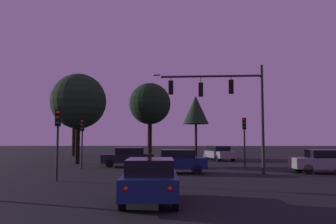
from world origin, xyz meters
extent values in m
plane|color=black|center=(0.00, 24.50, 0.00)|extent=(168.00, 168.00, 0.00)
cylinder|color=#232326|center=(6.40, 14.86, 3.48)|extent=(0.20, 0.20, 6.95)
cylinder|color=#232326|center=(3.17, 15.05, 6.27)|extent=(6.46, 0.52, 0.14)
ellipsoid|color=#F4EACC|center=(-0.35, 15.25, 6.42)|extent=(0.56, 0.28, 0.16)
cylinder|color=#232326|center=(4.46, 14.97, 6.14)|extent=(0.05, 0.05, 0.25)
cube|color=black|center=(4.46, 14.97, 5.56)|extent=(0.31, 0.26, 0.90)
sphere|color=red|center=(4.47, 15.11, 5.84)|extent=(0.18, 0.18, 0.18)
sphere|color=#56380C|center=(4.47, 15.11, 5.56)|extent=(0.18, 0.18, 0.18)
sphere|color=#0C4219|center=(4.47, 15.11, 5.28)|extent=(0.18, 0.18, 0.18)
cylinder|color=#232326|center=(2.53, 15.09, 6.06)|extent=(0.05, 0.05, 0.42)
cube|color=black|center=(2.53, 15.09, 5.40)|extent=(0.31, 0.26, 0.90)
sphere|color=red|center=(2.54, 15.22, 5.68)|extent=(0.18, 0.18, 0.18)
sphere|color=#56380C|center=(2.54, 15.22, 5.40)|extent=(0.18, 0.18, 0.18)
sphere|color=#0C4219|center=(2.54, 15.22, 5.12)|extent=(0.18, 0.18, 0.18)
cylinder|color=#232326|center=(0.59, 15.20, 6.14)|extent=(0.05, 0.05, 0.26)
cube|color=black|center=(0.59, 15.20, 5.56)|extent=(0.31, 0.26, 0.90)
sphere|color=red|center=(0.60, 15.34, 5.84)|extent=(0.18, 0.18, 0.18)
sphere|color=#56380C|center=(0.60, 15.34, 5.56)|extent=(0.18, 0.18, 0.18)
sphere|color=#0C4219|center=(0.60, 15.34, 5.28)|extent=(0.18, 0.18, 0.18)
cylinder|color=#232326|center=(-5.40, 11.30, 1.45)|extent=(0.12, 0.12, 2.89)
cube|color=black|center=(-5.40, 11.30, 3.34)|extent=(0.35, 0.31, 0.90)
sphere|color=red|center=(-5.37, 11.16, 3.62)|extent=(0.18, 0.18, 0.18)
sphere|color=#56380C|center=(-5.37, 11.16, 3.34)|extent=(0.18, 0.18, 0.18)
sphere|color=#0C4219|center=(-5.37, 11.16, 3.06)|extent=(0.18, 0.18, 0.18)
cylinder|color=#232326|center=(-6.09, 18.65, 1.41)|extent=(0.12, 0.12, 2.82)
cube|color=black|center=(-6.09, 18.65, 3.27)|extent=(0.33, 0.28, 0.90)
sphere|color=red|center=(-6.07, 18.52, 3.55)|extent=(0.18, 0.18, 0.18)
sphere|color=#56380C|center=(-6.07, 18.52, 3.27)|extent=(0.18, 0.18, 0.18)
sphere|color=#0C4219|center=(-6.07, 18.52, 2.99)|extent=(0.18, 0.18, 0.18)
cylinder|color=#232326|center=(6.27, 19.80, 1.49)|extent=(0.12, 0.12, 2.98)
cube|color=black|center=(6.27, 19.80, 3.43)|extent=(0.34, 0.30, 0.90)
sphere|color=red|center=(6.24, 19.66, 3.71)|extent=(0.18, 0.18, 0.18)
sphere|color=#56380C|center=(6.24, 19.66, 3.43)|extent=(0.18, 0.18, 0.18)
sphere|color=#0C4219|center=(6.24, 19.66, 3.15)|extent=(0.18, 0.18, 0.18)
cube|color=#0F1947|center=(-0.06, 5.37, 0.66)|extent=(1.97, 4.07, 0.68)
cube|color=black|center=(-0.05, 5.22, 1.26)|extent=(1.65, 2.22, 0.52)
cylinder|color=black|center=(-0.92, 6.67, 0.32)|extent=(0.22, 0.65, 0.64)
cylinder|color=black|center=(0.72, 6.72, 0.32)|extent=(0.22, 0.65, 0.64)
cylinder|color=black|center=(-0.83, 4.02, 0.32)|extent=(0.22, 0.65, 0.64)
cylinder|color=black|center=(0.81, 4.08, 0.32)|extent=(0.22, 0.65, 0.64)
sphere|color=red|center=(-0.63, 3.33, 0.76)|extent=(0.14, 0.14, 0.14)
sphere|color=red|center=(0.65, 3.38, 0.76)|extent=(0.14, 0.14, 0.14)
cube|color=gray|center=(10.53, 15.70, 0.66)|extent=(4.12, 1.96, 0.68)
cube|color=black|center=(10.68, 15.69, 1.26)|extent=(2.24, 1.65, 0.52)
cylinder|color=black|center=(9.17, 14.90, 0.32)|extent=(0.64, 0.22, 0.64)
cylinder|color=black|center=(9.21, 16.56, 0.32)|extent=(0.64, 0.22, 0.64)
cube|color=#0F1947|center=(0.90, 15.72, 0.66)|extent=(4.00, 1.84, 0.68)
cube|color=black|center=(1.05, 15.72, 1.26)|extent=(2.16, 1.58, 0.52)
cylinder|color=black|center=(-0.41, 14.90, 0.32)|extent=(0.64, 0.20, 0.64)
cylinder|color=black|center=(-0.42, 16.53, 0.32)|extent=(0.64, 0.20, 0.64)
cylinder|color=black|center=(2.22, 14.91, 0.32)|extent=(0.64, 0.20, 0.64)
cylinder|color=black|center=(2.22, 16.54, 0.32)|extent=(0.64, 0.20, 0.64)
sphere|color=red|center=(2.91, 15.09, 0.76)|extent=(0.14, 0.14, 0.14)
sphere|color=red|center=(2.90, 16.37, 0.76)|extent=(0.14, 0.14, 0.14)
cube|color=black|center=(-3.03, 20.88, 0.66)|extent=(4.46, 2.68, 0.68)
cube|color=black|center=(-2.88, 20.91, 1.26)|extent=(2.53, 2.03, 0.52)
cylinder|color=black|center=(-4.20, 19.78, 0.32)|extent=(0.67, 0.33, 0.64)
cylinder|color=black|center=(-4.55, 21.41, 0.32)|extent=(0.67, 0.33, 0.64)
cylinder|color=black|center=(-1.51, 20.34, 0.32)|extent=(0.67, 0.33, 0.64)
cylinder|color=black|center=(-1.85, 21.97, 0.32)|extent=(0.67, 0.33, 0.64)
sphere|color=red|center=(-0.85, 20.67, 0.76)|extent=(0.14, 0.14, 0.14)
sphere|color=red|center=(-1.11, 21.94, 0.76)|extent=(0.14, 0.14, 0.14)
cube|color=gray|center=(5.47, 28.81, 0.66)|extent=(3.12, 4.92, 0.68)
cube|color=black|center=(5.42, 28.95, 1.26)|extent=(2.25, 2.83, 0.52)
cylinder|color=black|center=(6.70, 27.61, 0.32)|extent=(0.38, 0.67, 0.64)
cylinder|color=black|center=(5.12, 27.12, 0.32)|extent=(0.38, 0.67, 0.64)
cylinder|color=black|center=(5.81, 30.50, 0.32)|extent=(0.38, 0.67, 0.64)
cylinder|color=black|center=(4.23, 30.01, 0.32)|extent=(0.38, 0.67, 0.64)
sphere|color=red|center=(5.40, 31.20, 0.76)|extent=(0.14, 0.14, 0.14)
sphere|color=red|center=(4.17, 30.82, 0.76)|extent=(0.14, 0.14, 0.14)
cylinder|color=black|center=(-1.80, 29.73, 2.24)|extent=(0.46, 0.46, 4.47)
sphere|color=black|center=(-1.80, 29.73, 6.05)|extent=(4.49, 4.49, 4.49)
cylinder|color=black|center=(3.67, 37.43, 2.10)|extent=(0.31, 0.31, 4.19)
cone|color=black|center=(3.67, 37.43, 6.05)|extent=(3.36, 3.36, 3.71)
cylinder|color=black|center=(-7.93, 23.96, 1.96)|extent=(0.41, 0.41, 3.91)
sphere|color=black|center=(-7.93, 23.96, 5.68)|extent=(5.03, 5.03, 5.03)
cylinder|color=black|center=(-12.34, 37.71, 2.23)|extent=(0.50, 0.50, 4.46)
sphere|color=black|center=(-12.34, 37.71, 5.88)|extent=(4.05, 4.05, 4.05)
camera|label=1|loc=(0.76, -6.59, 2.19)|focal=36.16mm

